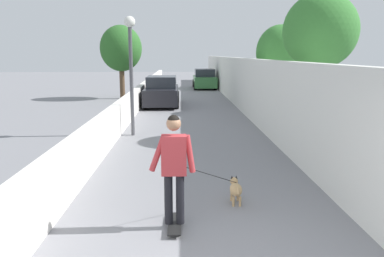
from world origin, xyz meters
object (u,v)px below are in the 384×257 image
object	(u,v)px
person_skateboarder	(174,161)
skateboard	(175,224)
car_far	(205,79)
tree_right_mid	(320,32)
tree_left_far	(121,49)
car_near	(162,92)
lamp_post	(131,54)
tree_right_near	(280,53)
dog	(235,189)

from	to	relation	value
person_skateboarder	skateboard	bearing A→B (deg)	26.57
car_far	tree_right_mid	bearing A→B (deg)	-172.61
tree_left_far	car_near	world-z (taller)	tree_left_far
car_far	lamp_post	bearing A→B (deg)	168.76
tree_left_far	person_skateboarder	world-z (taller)	tree_left_far
person_skateboarder	tree_left_far	bearing A→B (deg)	11.18
lamp_post	car_far	world-z (taller)	lamp_post
tree_right_near	tree_left_far	size ratio (longest dim) A/B	0.91
skateboard	car_near	bearing A→B (deg)	3.65
car_far	car_near	bearing A→B (deg)	163.97
tree_right_near	car_far	world-z (taller)	tree_right_near
person_skateboarder	dog	distance (m)	1.69
tree_right_mid	dog	xyz separation A→B (m)	(-5.11, 3.22, -3.05)
tree_right_near	car_far	size ratio (longest dim) A/B	1.01
dog	lamp_post	bearing A→B (deg)	23.62
skateboard	car_near	size ratio (longest dim) A/B	0.20
skateboard	dog	xyz separation A→B (m)	(0.99, -1.09, 0.21)
tree_left_far	car_far	size ratio (longest dim) A/B	1.11
car_near	dog	bearing A→B (deg)	-171.48
tree_left_far	person_skateboarder	size ratio (longest dim) A/B	2.55
tree_right_near	dog	world-z (taller)	tree_right_near
tree_right_mid	person_skateboarder	distance (m)	7.80
dog	tree_right_mid	bearing A→B (deg)	-32.22
car_near	tree_left_far	bearing A→B (deg)	38.97
tree_right_near	car_near	world-z (taller)	tree_right_near
tree_right_mid	person_skateboarder	xyz separation A→B (m)	(-6.10, 4.31, -2.24)
tree_right_near	lamp_post	world-z (taller)	tree_right_near
tree_left_far	person_skateboarder	xyz separation A→B (m)	(-17.60, -3.48, -1.90)
tree_right_mid	lamp_post	world-z (taller)	tree_right_mid
tree_left_far	car_near	xyz separation A→B (m)	(-3.16, -2.56, -2.28)
tree_right_mid	dog	distance (m)	6.76
lamp_post	skateboard	size ratio (longest dim) A/B	4.84
skateboard	car_far	size ratio (longest dim) A/B	0.20
tree_right_near	tree_left_far	xyz separation A→B (m)	(6.00, 8.02, 0.24)
car_near	skateboard	bearing A→B (deg)	-176.35
tree_right_near	lamp_post	distance (m)	7.63
tree_right_mid	tree_left_far	world-z (taller)	tree_right_mid
tree_right_near	person_skateboarder	bearing A→B (deg)	158.60
car_near	car_far	world-z (taller)	same
tree_right_mid	skateboard	xyz separation A→B (m)	(-6.10, 4.31, -3.26)
tree_left_far	dog	bearing A→B (deg)	-164.61
car_near	car_far	bearing A→B (deg)	-16.03
tree_left_far	skateboard	bearing A→B (deg)	-168.82
skateboard	person_skateboarder	xyz separation A→B (m)	(-0.00, -0.00, 1.02)
tree_right_mid	car_far	world-z (taller)	tree_right_mid
tree_right_near	car_far	distance (m)	13.22
tree_left_far	skateboard	xyz separation A→B (m)	(-17.60, -3.48, -2.92)
tree_right_near	tree_left_far	world-z (taller)	tree_left_far
tree_right_near	lamp_post	xyz separation A→B (m)	(-4.63, 6.07, -0.06)
car_far	tree_left_far	bearing A→B (deg)	141.44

